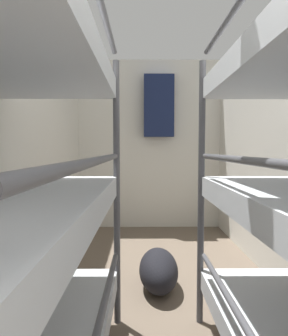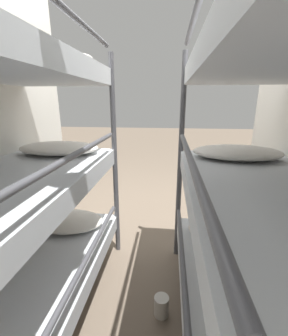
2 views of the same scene
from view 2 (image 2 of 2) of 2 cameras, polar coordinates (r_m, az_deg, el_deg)
ground_plane at (r=2.82m, az=1.88°, el=-13.35°), size 20.00×20.00×0.00m
bunk_stack_left_near at (r=1.24m, az=29.12°, el=-6.84°), size 0.80×1.83×1.81m
bunk_stack_right_near at (r=1.42m, az=-30.92°, el=-4.23°), size 0.80×1.83×1.81m
tin_can at (r=1.80m, az=4.44°, el=-31.55°), size 0.10×0.10×0.14m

